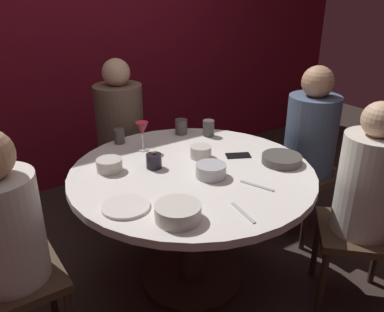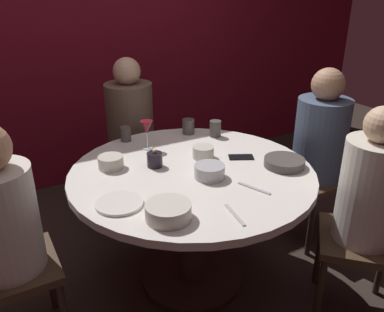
# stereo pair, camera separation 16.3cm
# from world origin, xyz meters

# --- Properties ---
(ground_plane) EXTENTS (8.00, 8.00, 0.00)m
(ground_plane) POSITION_xyz_m (0.00, 0.00, 0.00)
(ground_plane) COLOR #2D231E
(back_wall) EXTENTS (6.00, 0.10, 2.60)m
(back_wall) POSITION_xyz_m (0.00, 1.69, 1.30)
(back_wall) COLOR maroon
(back_wall) RESTS_ON ground
(dining_table) EXTENTS (1.31, 1.31, 0.74)m
(dining_table) POSITION_xyz_m (0.00, 0.00, 0.58)
(dining_table) COLOR silver
(dining_table) RESTS_ON ground
(seated_diner_left) EXTENTS (0.40, 0.40, 1.16)m
(seated_diner_left) POSITION_xyz_m (-0.95, 0.00, 0.72)
(seated_diner_left) COLOR #3F2D1E
(seated_diner_left) RESTS_ON ground
(seated_diner_back) EXTENTS (0.40, 0.40, 1.19)m
(seated_diner_back) POSITION_xyz_m (0.00, 0.91, 0.73)
(seated_diner_back) COLOR #3F2D1E
(seated_diner_back) RESTS_ON ground
(seated_diner_right) EXTENTS (0.40, 0.40, 1.19)m
(seated_diner_right) POSITION_xyz_m (0.95, 0.00, 0.73)
(seated_diner_right) COLOR #3F2D1E
(seated_diner_right) RESTS_ON ground
(seated_diner_front_right) EXTENTS (0.57, 0.57, 1.16)m
(seated_diner_front_right) POSITION_xyz_m (0.63, -0.63, 0.71)
(seated_diner_front_right) COLOR #3F2D1E
(seated_diner_front_right) RESTS_ON ground
(candle_holder) EXTENTS (0.08, 0.08, 0.10)m
(candle_holder) POSITION_xyz_m (-0.16, 0.14, 0.78)
(candle_holder) COLOR black
(candle_holder) RESTS_ON dining_table
(wine_glass) EXTENTS (0.08, 0.08, 0.18)m
(wine_glass) POSITION_xyz_m (-0.09, 0.39, 0.86)
(wine_glass) COLOR silver
(wine_glass) RESTS_ON dining_table
(dinner_plate) EXTENTS (0.22, 0.22, 0.01)m
(dinner_plate) POSITION_xyz_m (-0.47, -0.16, 0.74)
(dinner_plate) COLOR silver
(dinner_plate) RESTS_ON dining_table
(cell_phone) EXTENTS (0.16, 0.13, 0.01)m
(cell_phone) POSITION_xyz_m (0.32, 0.00, 0.74)
(cell_phone) COLOR black
(cell_phone) RESTS_ON dining_table
(bowl_serving_large) EXTENTS (0.16, 0.16, 0.07)m
(bowl_serving_large) POSITION_xyz_m (0.03, -0.12, 0.77)
(bowl_serving_large) COLOR #B7B7BC
(bowl_serving_large) RESTS_ON dining_table
(bowl_salad_center) EXTENTS (0.14, 0.14, 0.07)m
(bowl_salad_center) POSITION_xyz_m (-0.37, 0.24, 0.77)
(bowl_salad_center) COLOR beige
(bowl_salad_center) RESTS_ON dining_table
(bowl_small_white) EXTENTS (0.22, 0.22, 0.05)m
(bowl_small_white) POSITION_xyz_m (0.46, -0.21, 0.76)
(bowl_small_white) COLOR #4C4742
(bowl_small_white) RESTS_ON dining_table
(bowl_sauce_side) EXTENTS (0.20, 0.20, 0.07)m
(bowl_sauce_side) POSITION_xyz_m (-0.32, -0.37, 0.77)
(bowl_sauce_side) COLOR beige
(bowl_sauce_side) RESTS_ON dining_table
(bowl_rice_portion) EXTENTS (0.12, 0.12, 0.07)m
(bowl_rice_portion) POSITION_xyz_m (0.13, 0.11, 0.77)
(bowl_rice_portion) COLOR beige
(bowl_rice_portion) RESTS_ON dining_table
(cup_near_candle) EXTENTS (0.08, 0.08, 0.10)m
(cup_near_candle) POSITION_xyz_m (0.25, 0.49, 0.78)
(cup_near_candle) COLOR #4C4742
(cup_near_candle) RESTS_ON dining_table
(cup_by_left_diner) EXTENTS (0.07, 0.07, 0.10)m
(cup_by_left_diner) POSITION_xyz_m (0.38, 0.37, 0.79)
(cup_by_left_diner) COLOR #4C4742
(cup_by_left_diner) RESTS_ON dining_table
(cup_by_right_diner) EXTENTS (0.07, 0.07, 0.09)m
(cup_by_right_diner) POSITION_xyz_m (-0.16, 0.57, 0.78)
(cup_by_right_diner) COLOR #4C4742
(cup_by_right_diner) RESTS_ON dining_table
(fork_near_plate) EXTENTS (0.04, 0.18, 0.01)m
(fork_near_plate) POSITION_xyz_m (-0.06, -0.49, 0.74)
(fork_near_plate) COLOR #B7B7BC
(fork_near_plate) RESTS_ON dining_table
(knife_near_plate) EXTENTS (0.08, 0.17, 0.01)m
(knife_near_plate) POSITION_xyz_m (0.16, -0.34, 0.74)
(knife_near_plate) COLOR #B7B7BC
(knife_near_plate) RESTS_ON dining_table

